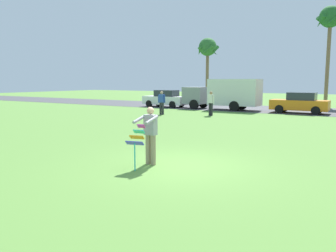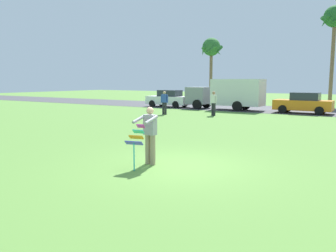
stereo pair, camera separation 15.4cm
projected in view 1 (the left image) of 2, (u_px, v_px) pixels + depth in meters
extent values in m
plane|color=#568438|center=(179.00, 166.00, 10.12)|extent=(120.00, 120.00, 0.00)
cube|color=#424247|center=(307.00, 111.00, 28.29)|extent=(120.00, 8.00, 0.01)
cylinder|color=gray|center=(153.00, 150.00, 10.19)|extent=(0.16, 0.16, 0.90)
cylinder|color=gray|center=(148.00, 149.00, 10.28)|extent=(0.16, 0.16, 0.90)
cube|color=gray|center=(150.00, 125.00, 10.14)|extent=(0.36, 0.23, 0.60)
sphere|color=tan|center=(150.00, 111.00, 10.08)|extent=(0.22, 0.22, 0.22)
cylinder|color=gray|center=(152.00, 120.00, 9.79)|extent=(0.10, 0.59, 0.24)
cylinder|color=gray|center=(139.00, 119.00, 10.02)|extent=(0.10, 0.59, 0.24)
cube|color=#D83399|center=(141.00, 126.00, 9.85)|extent=(0.25, 0.19, 0.12)
cube|color=#33BFBF|center=(139.00, 132.00, 9.72)|extent=(0.34, 0.21, 0.12)
cube|color=orange|center=(137.00, 137.00, 9.58)|extent=(0.44, 0.23, 0.12)
cube|color=#4C4CCC|center=(135.00, 143.00, 9.45)|extent=(0.53, 0.26, 0.12)
cylinder|color=#33BFBF|center=(135.00, 157.00, 9.50)|extent=(0.04, 0.04, 0.79)
cube|color=white|center=(165.00, 100.00, 32.50)|extent=(4.21, 1.71, 0.76)
cube|color=#282D38|center=(167.00, 93.00, 32.34)|extent=(2.02, 1.40, 0.60)
cylinder|color=black|center=(149.00, 104.00, 32.53)|extent=(0.64, 0.22, 0.64)
cylinder|color=black|center=(158.00, 103.00, 33.90)|extent=(0.64, 0.22, 0.64)
cylinder|color=black|center=(173.00, 105.00, 31.19)|extent=(0.64, 0.22, 0.64)
cylinder|color=black|center=(181.00, 104.00, 32.55)|extent=(0.64, 0.22, 0.64)
cube|color=gray|center=(195.00, 95.00, 30.81)|extent=(1.82, 1.91, 1.50)
cube|color=silver|center=(235.00, 92.00, 28.83)|extent=(4.22, 2.03, 2.20)
cylinder|color=black|center=(194.00, 104.00, 29.95)|extent=(0.84, 0.29, 0.84)
cylinder|color=black|center=(203.00, 103.00, 31.50)|extent=(0.84, 0.29, 0.84)
cylinder|color=black|center=(234.00, 106.00, 28.01)|extent=(0.84, 0.29, 0.84)
cylinder|color=black|center=(242.00, 105.00, 29.56)|extent=(0.84, 0.29, 0.84)
cube|color=orange|center=(299.00, 105.00, 26.26)|extent=(4.21, 1.71, 0.76)
cube|color=#282D38|center=(302.00, 96.00, 26.09)|extent=(2.02, 1.40, 0.60)
cylinder|color=black|center=(279.00, 109.00, 26.29)|extent=(0.64, 0.22, 0.64)
cylinder|color=black|center=(284.00, 108.00, 27.66)|extent=(0.64, 0.22, 0.64)
cylinder|color=black|center=(316.00, 111.00, 24.94)|extent=(0.64, 0.22, 0.64)
cylinder|color=black|center=(319.00, 109.00, 26.31)|extent=(0.64, 0.22, 0.64)
cylinder|color=brown|center=(207.00, 75.00, 40.83)|extent=(0.36, 0.36, 6.23)
sphere|color=#2D6B2D|center=(208.00, 47.00, 40.39)|extent=(2.10, 2.10, 2.10)
cone|color=#2D6B2D|center=(215.00, 50.00, 39.96)|extent=(0.44, 1.56, 1.28)
cone|color=#2D6B2D|center=(213.00, 51.00, 41.06)|extent=(1.62, 0.90, 1.28)
cone|color=#2D6B2D|center=(204.00, 51.00, 41.32)|extent=(1.27, 1.52, 1.28)
cone|color=#2D6B2D|center=(200.00, 51.00, 40.37)|extent=(1.27, 1.52, 1.28)
cone|color=#2D6B2D|center=(207.00, 50.00, 39.53)|extent=(1.62, 0.90, 1.28)
cylinder|color=brown|center=(328.00, 63.00, 33.89)|extent=(0.36, 0.36, 8.46)
sphere|color=#236028|center=(331.00, 17.00, 33.31)|extent=(2.10, 2.10, 2.10)
cone|color=#236028|center=(335.00, 23.00, 33.98)|extent=(1.62, 0.90, 1.28)
cone|color=#236028|center=(322.00, 23.00, 34.24)|extent=(1.27, 1.52, 1.28)
cone|color=#236028|center=(321.00, 21.00, 33.29)|extent=(1.27, 1.52, 1.28)
cone|color=#236028|center=(333.00, 20.00, 32.45)|extent=(1.62, 0.90, 1.28)
cylinder|color=#26262B|center=(163.00, 109.00, 25.20)|extent=(0.16, 0.16, 0.90)
cylinder|color=#26262B|center=(161.00, 108.00, 25.26)|extent=(0.16, 0.16, 0.90)
cube|color=#2D4CA5|center=(162.00, 98.00, 25.13)|extent=(0.40, 0.29, 0.60)
sphere|color=tan|center=(162.00, 93.00, 25.07)|extent=(0.22, 0.22, 0.22)
cylinder|color=#2D4CA5|center=(165.00, 99.00, 25.05)|extent=(0.09, 0.09, 0.58)
cylinder|color=#2D4CA5|center=(159.00, 99.00, 25.21)|extent=(0.09, 0.09, 0.58)
cylinder|color=#26262B|center=(212.00, 109.00, 24.48)|extent=(0.16, 0.16, 0.90)
cylinder|color=#26262B|center=(210.00, 109.00, 24.61)|extent=(0.16, 0.16, 0.90)
cube|color=silver|center=(211.00, 99.00, 24.45)|extent=(0.41, 0.31, 0.60)
sphere|color=#9E7051|center=(211.00, 93.00, 24.39)|extent=(0.22, 0.22, 0.22)
cylinder|color=silver|center=(213.00, 99.00, 24.28)|extent=(0.09, 0.09, 0.58)
cylinder|color=silver|center=(208.00, 99.00, 24.63)|extent=(0.09, 0.09, 0.58)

